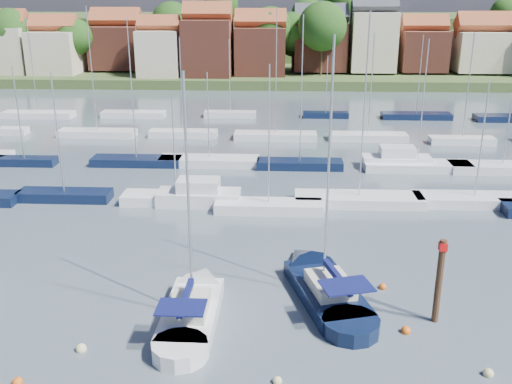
{
  "coord_description": "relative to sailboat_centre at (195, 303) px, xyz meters",
  "views": [
    {
      "loc": [
        1.74,
        -25.19,
        16.7
      ],
      "look_at": [
        -0.17,
        14.0,
        3.25
      ],
      "focal_mm": 40.0,
      "sensor_mm": 36.0,
      "label": 1
    }
  ],
  "objects": [
    {
      "name": "buoy_g",
      "position": [
        11.43,
        -1.81,
        -0.36
      ],
      "size": [
        0.53,
        0.53,
        0.53
      ],
      "primitive_type": "sphere",
      "color": "#D85914",
      "rests_on": "ground"
    },
    {
      "name": "ground",
      "position": [
        3.08,
        37.1,
        -0.36
      ],
      "size": [
        260.0,
        260.0,
        0.0
      ],
      "primitive_type": "plane",
      "color": "#424F5A",
      "rests_on": "ground"
    },
    {
      "name": "marina_field",
      "position": [
        4.98,
        32.25,
        0.07
      ],
      "size": [
        79.62,
        41.41,
        15.93
      ],
      "color": "silver",
      "rests_on": "ground"
    },
    {
      "name": "buoy_b",
      "position": [
        -7.07,
        -6.95,
        -0.36
      ],
      "size": [
        0.51,
        0.51,
        0.51
      ],
      "primitive_type": "sphere",
      "color": "#D85914",
      "rests_on": "ground"
    },
    {
      "name": "sailboat_navy",
      "position": [
        7.1,
        2.94,
        -0.0
      ],
      "size": [
        6.17,
        12.1,
        16.2
      ],
      "rotation": [
        0.0,
        0.0,
        1.85
      ],
      "color": "black",
      "rests_on": "ground"
    },
    {
      "name": "buoy_f",
      "position": [
        14.55,
        -5.25,
        -0.36
      ],
      "size": [
        0.49,
        0.49,
        0.49
      ],
      "primitive_type": "sphere",
      "color": "beige",
      "rests_on": "ground"
    },
    {
      "name": "timber_piling",
      "position": [
        13.21,
        -0.6,
        1.14
      ],
      "size": [
        0.4,
        0.4,
        7.05
      ],
      "color": "#4C331E",
      "rests_on": "ground"
    },
    {
      "name": "sailboat_centre",
      "position": [
        0.0,
        0.0,
        0.0
      ],
      "size": [
        2.91,
        10.69,
        14.54
      ],
      "rotation": [
        0.0,
        0.0,
        1.56
      ],
      "color": "silver",
      "rests_on": "ground"
    },
    {
      "name": "buoy_d",
      "position": [
        4.73,
        -6.28,
        -0.36
      ],
      "size": [
        0.43,
        0.43,
        0.43
      ],
      "primitive_type": "sphere",
      "color": "beige",
      "rests_on": "ground"
    },
    {
      "name": "buoy_h",
      "position": [
        10.98,
        2.95,
        -0.36
      ],
      "size": [
        0.46,
        0.46,
        0.46
      ],
      "primitive_type": "sphere",
      "color": "#D85914",
      "rests_on": "ground"
    },
    {
      "name": "buoy_e",
      "position": [
        6.83,
        4.24,
        -0.36
      ],
      "size": [
        0.51,
        0.51,
        0.51
      ],
      "primitive_type": "sphere",
      "color": "#D85914",
      "rests_on": "ground"
    },
    {
      "name": "buoy_c",
      "position": [
        -5.07,
        -4.24,
        -0.36
      ],
      "size": [
        0.55,
        0.55,
        0.55
      ],
      "primitive_type": "sphere",
      "color": "beige",
      "rests_on": "ground"
    },
    {
      "name": "far_shore_town",
      "position": [
        5.3,
        129.76,
        4.25
      ],
      "size": [
        212.46,
        90.0,
        22.27
      ],
      "color": "#3F552A",
      "rests_on": "ground"
    }
  ]
}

